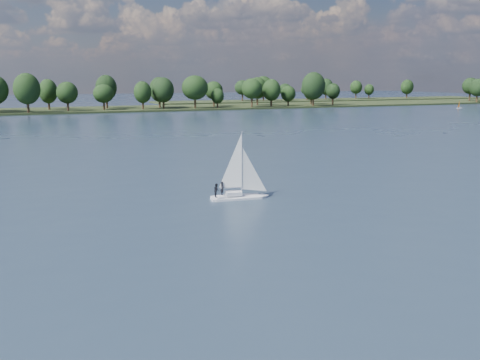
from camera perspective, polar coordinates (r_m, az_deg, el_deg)
name	(u,v)px	position (r m, az deg, el deg)	size (l,w,h in m)	color
ground	(111,139)	(125.17, -13.58, 4.25)	(700.00, 700.00, 0.00)	#233342
far_shore	(66,111)	(236.06, -18.08, 7.00)	(660.00, 40.00, 1.50)	black
far_shore_back	(332,100)	(335.42, 9.75, 8.37)	(220.00, 30.00, 1.40)	black
sailboat	(236,180)	(61.15, -0.39, 0.02)	(6.35, 2.44, 8.14)	silver
dinghy_orange	(460,106)	(265.05, 22.37, 7.30)	(2.68, 1.32, 4.12)	white
treeline	(36,92)	(231.61, -20.89, 8.77)	(563.04, 74.49, 18.67)	black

